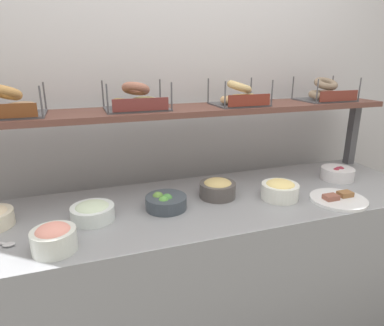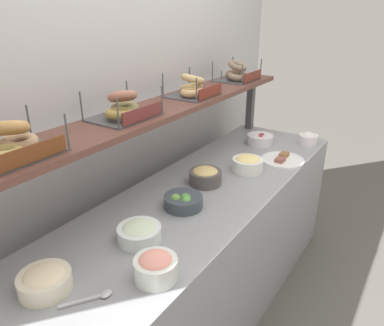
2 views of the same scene
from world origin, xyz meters
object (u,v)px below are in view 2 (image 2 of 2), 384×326
object	(u,v)px
bagel_basket_sesame	(12,144)
bagel_basket_poppy	(237,74)
bagel_basket_plain	(193,88)
bowl_hummus	(205,176)
serving_plate_white	(282,160)
bagel_basket_everything	(124,108)
bowl_cream_cheese	(308,138)
bowl_potato_salad	(45,280)
bowl_scallion_spread	(139,232)
serving_spoon_near_plate	(95,297)
bowl_veggie_mix	(183,201)
bowl_egg_salad	(248,163)
bowl_beet_salad	(260,139)
bowl_lox_spread	(156,267)

from	to	relation	value
bagel_basket_sesame	bagel_basket_poppy	xyz separation A→B (m)	(1.73, 0.00, -0.00)
bagel_basket_sesame	bagel_basket_plain	xyz separation A→B (m)	(1.15, -0.01, -0.00)
bowl_hummus	bagel_basket_plain	bearing A→B (deg)	46.42
bagel_basket_poppy	serving_plate_white	bearing A→B (deg)	-117.66
bowl_hummus	serving_plate_white	distance (m)	0.60
bagel_basket_everything	bagel_basket_plain	xyz separation A→B (m)	(0.57, -0.02, 0.00)
bagel_basket_sesame	bagel_basket_poppy	world-z (taller)	bagel_basket_sesame
bowl_cream_cheese	bowl_potato_salad	xyz separation A→B (m)	(-1.99, 0.31, -0.00)
serving_plate_white	bagel_basket_sesame	bearing A→B (deg)	162.08
bagel_basket_plain	bagel_basket_poppy	world-z (taller)	bagel_basket_poppy
bowl_potato_salad	serving_plate_white	size ratio (longest dim) A/B	0.68
bagel_basket_sesame	bowl_scallion_spread	bearing A→B (deg)	-42.19
bowl_scallion_spread	bagel_basket_sesame	bearing A→B (deg)	137.81
bowl_potato_salad	bagel_basket_poppy	xyz separation A→B (m)	(1.83, 0.21, 0.43)
serving_spoon_near_plate	bagel_basket_plain	xyz separation A→B (m)	(1.18, 0.38, 0.47)
bagel_basket_everything	bagel_basket_sesame	bearing A→B (deg)	-178.62
bowl_veggie_mix	serving_plate_white	size ratio (longest dim) A/B	0.71
bowl_hummus	bowl_veggie_mix	size ratio (longest dim) A/B	0.95
bowl_scallion_spread	bagel_basket_everything	xyz separation A→B (m)	(0.27, 0.30, 0.44)
bowl_egg_salad	bowl_scallion_spread	distance (m)	0.91
bowl_beet_salad	bowl_potato_salad	size ratio (longest dim) A/B	0.99
bowl_egg_salad	serving_plate_white	distance (m)	0.29
bowl_beet_salad	bagel_basket_plain	world-z (taller)	bagel_basket_plain
bowl_beet_salad	serving_plate_white	size ratio (longest dim) A/B	0.68
serving_plate_white	serving_spoon_near_plate	size ratio (longest dim) A/B	1.74
bowl_lox_spread	bagel_basket_sesame	bearing A→B (deg)	108.45
bowl_scallion_spread	bagel_basket_sesame	world-z (taller)	bagel_basket_sesame
bowl_lox_spread	bagel_basket_everything	bearing A→B (deg)	50.70
bagel_basket_poppy	bowl_beet_salad	bearing A→B (deg)	-98.56
bowl_lox_spread	bowl_cream_cheese	xyz separation A→B (m)	(1.73, -0.02, -0.01)
bowl_scallion_spread	bagel_basket_plain	xyz separation A→B (m)	(0.83, 0.28, 0.44)
bowl_scallion_spread	bowl_beet_salad	distance (m)	1.39
bowl_cream_cheese	bagel_basket_everything	distance (m)	1.48
bowl_lox_spread	serving_plate_white	bearing A→B (deg)	0.69
bowl_cream_cheese	bowl_egg_salad	bearing A→B (deg)	166.64
bowl_hummus	bowl_cream_cheese	xyz separation A→B (m)	(0.96, -0.28, -0.00)
bowl_veggie_mix	bagel_basket_sesame	bearing A→B (deg)	156.49
bowl_potato_salad	bagel_basket_everything	distance (m)	0.84
bagel_basket_sesame	bagel_basket_plain	bearing A→B (deg)	-0.38
bowl_scallion_spread	serving_spoon_near_plate	xyz separation A→B (m)	(-0.35, -0.10, -0.03)
bowl_veggie_mix	bagel_basket_everything	size ratio (longest dim) A/B	0.62
serving_spoon_near_plate	bagel_basket_poppy	xyz separation A→B (m)	(1.77, 0.39, 0.47)
bowl_beet_salad	bagel_basket_sesame	world-z (taller)	bagel_basket_sesame
bagel_basket_sesame	bowl_egg_salad	bearing A→B (deg)	-16.16
bagel_basket_sesame	bowl_hummus	bearing A→B (deg)	-13.98
bowl_veggie_mix	bowl_potato_salad	xyz separation A→B (m)	(-0.74, 0.07, 0.01)
bowl_potato_salad	bowl_beet_salad	bearing A→B (deg)	-0.51
bowl_hummus	bagel_basket_everything	size ratio (longest dim) A/B	0.59
bowl_lox_spread	bowl_potato_salad	size ratio (longest dim) A/B	0.87
bowl_lox_spread	bowl_veggie_mix	size ratio (longest dim) A/B	0.84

